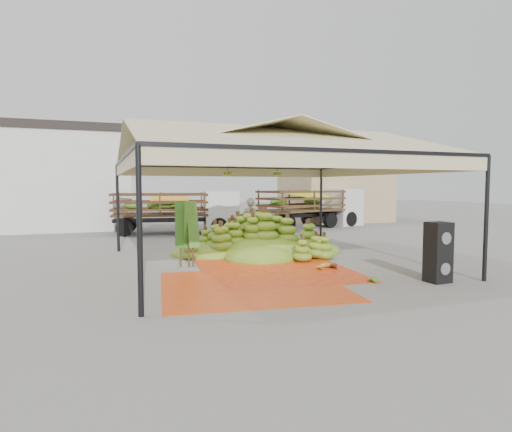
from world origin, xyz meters
name	(u,v)px	position (x,y,z in m)	size (l,w,h in m)	color
ground	(267,263)	(0.00, 0.00, 0.00)	(90.00, 90.00, 0.00)	slate
canopy_tent	(268,151)	(0.00, 0.00, 3.30)	(8.10, 8.10, 4.00)	black
building_tan	(334,189)	(10.00, 13.00, 2.07)	(6.30, 5.30, 4.10)	tan
tarp_left	(251,286)	(-1.41, -2.51, 0.01)	(4.03, 3.84, 0.01)	#ED3D16
tarp_right	(276,270)	(-0.16, -1.03, 0.01)	(3.97, 4.17, 0.01)	#D35713
banana_heap	(262,234)	(0.56, 1.90, 0.65)	(6.03, 4.96, 1.29)	#567718
hand_yellow_a	(316,266)	(0.88, -1.38, 0.10)	(0.42, 0.35, 0.19)	#BB8C25
hand_yellow_b	(324,265)	(1.15, -1.31, 0.10)	(0.44, 0.36, 0.20)	gold
hand_red_a	(330,265)	(1.30, -1.40, 0.11)	(0.48, 0.40, 0.22)	#5E3015
hand_red_b	(434,268)	(3.70, -2.68, 0.09)	(0.40, 0.32, 0.18)	#613016
hand_green	(369,278)	(1.29, -3.21, 0.11)	(0.49, 0.40, 0.22)	#366E17
hanging_bunches	(253,174)	(-0.48, -0.08, 2.62)	(1.74, 0.24, 0.20)	#42841B
speaker_stack	(438,252)	(2.86, -3.70, 0.72)	(0.53, 0.47, 1.43)	black
banana_leaves	(191,266)	(-2.20, 0.34, 0.00)	(0.96, 1.36, 3.70)	#396E1D
vendor	(250,222)	(0.76, 3.70, 0.92)	(0.67, 0.44, 1.84)	gray
truck_left	(181,208)	(-0.85, 8.99, 1.24)	(6.12, 2.93, 2.02)	#462717
truck_right	(315,204)	(6.82, 9.69, 1.30)	(6.49, 3.49, 2.12)	#543C1C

